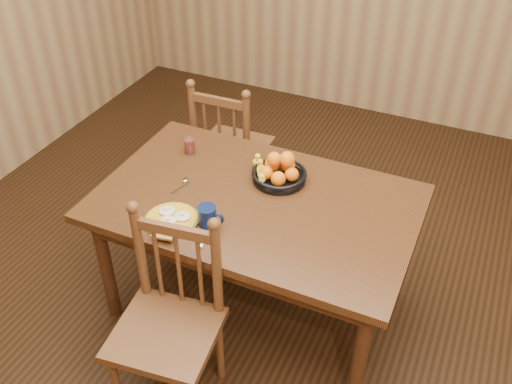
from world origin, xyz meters
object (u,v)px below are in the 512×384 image
at_px(dining_table, 256,213).
at_px(fruit_bowl, 278,171).
at_px(chair_far, 231,148).
at_px(breakfast_plate, 171,220).
at_px(coffee_mug, 208,216).
at_px(chair_near, 169,324).

height_order(dining_table, fruit_bowl, fruit_bowl).
bearing_deg(chair_far, fruit_bowl, 133.90).
bearing_deg(breakfast_plate, coffee_mug, 18.71).
bearing_deg(dining_table, chair_near, -100.15).
height_order(chair_near, coffee_mug, chair_near).
xyz_separation_m(chair_near, breakfast_plate, (-0.18, 0.36, 0.28)).
bearing_deg(chair_far, chair_near, 103.95).
bearing_deg(breakfast_plate, fruit_bowl, 57.90).
height_order(breakfast_plate, fruit_bowl, fruit_bowl).
bearing_deg(fruit_bowl, dining_table, -99.23).
bearing_deg(fruit_bowl, chair_far, 135.69).
xyz_separation_m(chair_far, breakfast_plate, (0.23, -1.08, 0.29)).
height_order(coffee_mug, fruit_bowl, fruit_bowl).
relative_size(dining_table, chair_near, 1.60).
bearing_deg(fruit_bowl, breakfast_plate, -122.10).
bearing_deg(coffee_mug, fruit_bowl, 71.06).
relative_size(breakfast_plate, fruit_bowl, 0.91).
relative_size(chair_far, breakfast_plate, 3.31).
bearing_deg(fruit_bowl, coffee_mug, -108.94).
distance_m(dining_table, coffee_mug, 0.32).
xyz_separation_m(chair_far, fruit_bowl, (0.56, -0.55, 0.33)).
bearing_deg(fruit_bowl, chair_near, -99.93).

